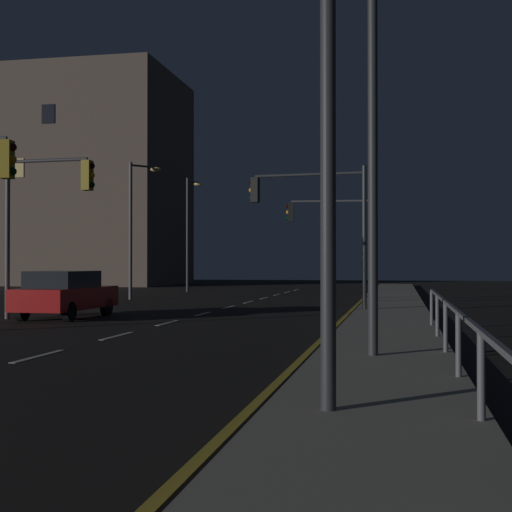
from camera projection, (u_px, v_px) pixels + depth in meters
name	position (u px, v px, depth m)	size (l,w,h in m)	color
ground_plane	(173.00, 322.00, 22.42)	(112.00, 112.00, 0.00)	black
sidewalk_right	(390.00, 323.00, 21.12)	(2.59, 77.00, 0.14)	#9E937F
lane_markings_center	(203.00, 314.00, 25.85)	(0.14, 50.00, 0.01)	silver
lane_edge_line	(348.00, 313.00, 26.32)	(0.14, 53.00, 0.01)	gold
car	(66.00, 293.00, 23.85)	(1.88, 4.43, 1.57)	#B71414
traffic_light_far_right	(335.00, 225.00, 35.19)	(4.44, 0.59, 4.98)	#2D3033
traffic_light_mid_right	(44.00, 203.00, 23.26)	(3.18, 0.37, 5.40)	#4C4C51
traffic_light_mid_left	(312.00, 208.00, 26.99)	(4.50, 0.63, 5.27)	#2D3033
street_lamp_far_end	(368.00, 107.00, 12.93)	(0.76, 1.95, 7.50)	#2D3033
street_lamp_across_street	(135.00, 217.00, 36.38)	(1.30, 1.38, 6.92)	#4C4C51
street_lamp_corner	(190.00, 224.00, 46.50)	(0.68, 1.63, 7.31)	#2D3033
street_lamp_mid_block	(356.00, 1.00, 8.09)	(2.15, 1.08, 7.72)	#2D3033
barrier_fence	(458.00, 327.00, 10.68)	(0.09, 18.25, 0.98)	#59595E
building_distant	(36.00, 182.00, 63.27)	(25.17, 12.68, 17.89)	brown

